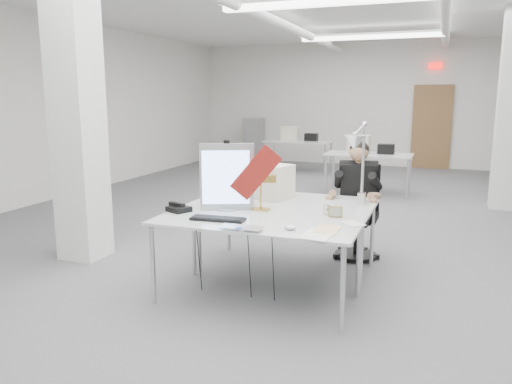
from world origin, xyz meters
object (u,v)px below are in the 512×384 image
monitor (227,177)px  desk_phone (179,209)px  architect_lamp (359,167)px  seated_person (358,181)px  laptop (239,230)px  desk_main (257,221)px  beige_monitor (271,182)px  bankers_lamp (261,192)px  office_chair (357,215)px

monitor → desk_phone: size_ratio=3.29×
monitor → architect_lamp: bearing=-3.1°
seated_person → laptop: 2.02m
monitor → laptop: 0.85m
desk_main → desk_phone: (-0.80, 0.04, 0.04)m
desk_main → laptop: (-0.00, -0.42, 0.03)m
laptop → architect_lamp: architect_lamp is taller
beige_monitor → laptop: bearing=-64.7°
bankers_lamp → desk_phone: bankers_lamp is taller
desk_phone → monitor: bearing=53.8°
office_chair → laptop: bearing=-120.7°
laptop → beige_monitor: 1.38m
monitor → seated_person: bearing=25.9°
monitor → beige_monitor: bearing=48.6°
seated_person → architect_lamp: (0.13, -0.79, 0.27)m
architect_lamp → bankers_lamp: bearing=-168.3°
office_chair → laptop: size_ratio=2.79×
monitor → desk_phone: 0.55m
office_chair → monitor: monitor is taller
bankers_lamp → beige_monitor: size_ratio=0.94×
architect_lamp → beige_monitor: bearing=155.9°
office_chair → architect_lamp: size_ratio=1.19×
seated_person → office_chair: bearing=77.3°
seated_person → bankers_lamp: size_ratio=2.79×
laptop → architect_lamp: size_ratio=0.43×
seated_person → bankers_lamp: bearing=-135.5°
desk_phone → beige_monitor: bearing=79.6°
laptop → architect_lamp: bearing=54.9°
seated_person → laptop: size_ratio=2.76×
seated_person → desk_phone: 2.05m
monitor → laptop: monitor is taller
architect_lamp → monitor: bearing=-169.6°
laptop → desk_phone: bearing=149.6°
beige_monitor → desk_phone: bearing=-106.7°
architect_lamp → seated_person: bearing=88.9°
office_chair → beige_monitor: 1.11m
seated_person → monitor: size_ratio=1.56×
desk_main → architect_lamp: architect_lamp is taller
office_chair → monitor: 1.74m
desk_phone → laptop: bearing=-5.9°
desk_main → desk_phone: 0.81m
laptop → office_chair: bearing=71.1°
office_chair → beige_monitor: bearing=-156.6°
monitor → laptop: (0.40, -0.69, -0.30)m
monitor → office_chair: bearing=27.1°
laptop → architect_lamp: 1.42m
laptop → desk_main: bearing=88.6°
laptop → seated_person: bearing=70.7°
seated_person → architect_lamp: architect_lamp is taller
monitor → desk_phone: monitor is taller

